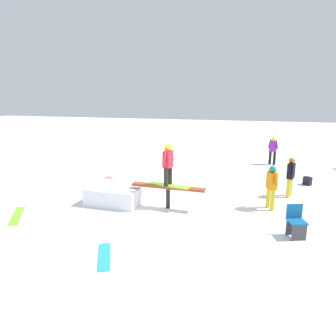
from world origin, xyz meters
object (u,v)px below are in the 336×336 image
at_px(bystander_orange, 272,185).
at_px(loose_snowboard_lime, 17,216).
at_px(loose_snowboard_cyan, 104,256).
at_px(folding_chair, 296,222).
at_px(loose_snowboard_coral, 113,181).
at_px(backpack_on_snow, 307,181).
at_px(bystander_black, 291,175).
at_px(bystander_purple, 273,149).
at_px(main_rider_on_rail, 168,165).
at_px(rail_feature, 168,189).

bearing_deg(bystander_orange, loose_snowboard_lime, 79.41).
height_order(loose_snowboard_cyan, folding_chair, folding_chair).
relative_size(loose_snowboard_coral, backpack_on_snow, 4.54).
height_order(bystander_black, bystander_orange, bystander_orange).
relative_size(bystander_purple, backpack_on_snow, 4.15).
bearing_deg(bystander_purple, main_rider_on_rail, -83.38).
xyz_separation_m(bystander_purple, folding_chair, (-0.07, -8.68, -0.38)).
bearing_deg(loose_snowboard_cyan, rail_feature, 145.42).
height_order(loose_snowboard_lime, folding_chair, folding_chair).
height_order(main_rider_on_rail, loose_snowboard_cyan, main_rider_on_rail).
bearing_deg(main_rider_on_rail, folding_chair, -5.28).
bearing_deg(bystander_black, loose_snowboard_coral, 109.39).
xyz_separation_m(rail_feature, loose_snowboard_lime, (-4.45, -1.74, -0.64)).
bearing_deg(backpack_on_snow, loose_snowboard_cyan, 92.87).
height_order(rail_feature, loose_snowboard_coral, rail_feature).
xyz_separation_m(bystander_black, bystander_purple, (-0.20, 5.22, -0.03)).
bearing_deg(bystander_black, rail_feature, 140.40).
distance_m(bystander_orange, loose_snowboard_coral, 6.65).
bearing_deg(bystander_purple, bystander_black, -53.33).
height_order(bystander_black, bystander_purple, bystander_black).
height_order(main_rider_on_rail, backpack_on_snow, main_rider_on_rail).
height_order(bystander_purple, bystander_orange, bystander_orange).
bearing_deg(bystander_orange, bystander_purple, -32.56).
height_order(loose_snowboard_lime, loose_snowboard_cyan, same).
bearing_deg(bystander_purple, loose_snowboard_coral, -110.79).
bearing_deg(bystander_orange, folding_chair, 166.50).
xyz_separation_m(main_rider_on_rail, bystander_black, (4.07, 2.12, -0.64)).
height_order(bystander_orange, loose_snowboard_lime, bystander_orange).
relative_size(bystander_black, loose_snowboard_cyan, 1.10).
distance_m(rail_feature, loose_snowboard_cyan, 3.63).
bearing_deg(bystander_black, bystander_orange, 175.25).
bearing_deg(rail_feature, bystander_black, 32.53).
xyz_separation_m(bystander_purple, backpack_on_snow, (1.13, -3.50, -0.62)).
bearing_deg(main_rider_on_rail, backpack_on_snow, 51.74).
xyz_separation_m(loose_snowboard_lime, backpack_on_snow, (9.45, 5.58, 0.16)).
bearing_deg(loose_snowboard_cyan, loose_snowboard_lime, -137.74).
relative_size(bystander_orange, backpack_on_snow, 4.32).
height_order(bystander_purple, folding_chair, bystander_purple).
bearing_deg(rail_feature, backpack_on_snow, 42.58).
distance_m(bystander_purple, loose_snowboard_lime, 12.33).
bearing_deg(loose_snowboard_coral, loose_snowboard_lime, 121.50).
relative_size(bystander_black, backpack_on_snow, 4.31).
bearing_deg(backpack_on_snow, rail_feature, 78.54).
distance_m(main_rider_on_rail, folding_chair, 4.17).
bearing_deg(loose_snowboard_lime, loose_snowboard_coral, -46.24).
xyz_separation_m(bystander_orange, folding_chair, (0.50, -1.99, -0.41)).
relative_size(rail_feature, loose_snowboard_lime, 1.61).
bearing_deg(rail_feature, loose_snowboard_coral, 144.73).
relative_size(rail_feature, folding_chair, 2.84).
distance_m(loose_snowboard_coral, folding_chair, 7.87).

